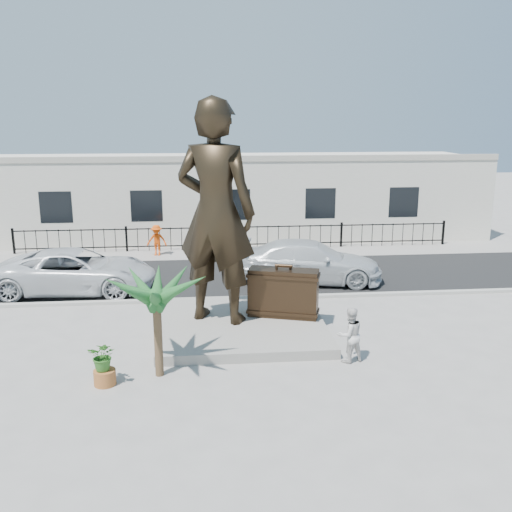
# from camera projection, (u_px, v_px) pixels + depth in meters

# --- Properties ---
(ground) EXTENTS (100.00, 100.00, 0.00)m
(ground) POSITION_uv_depth(u_px,v_px,m) (262.00, 347.00, 16.91)
(ground) COLOR #9E9991
(ground) RESTS_ON ground
(street) EXTENTS (40.00, 7.00, 0.01)m
(street) POSITION_uv_depth(u_px,v_px,m) (243.00, 274.00, 24.64)
(street) COLOR black
(street) RESTS_ON ground
(curb) EXTENTS (40.00, 0.25, 0.12)m
(curb) POSITION_uv_depth(u_px,v_px,m) (250.00, 298.00, 21.24)
(curb) COLOR #A5A399
(curb) RESTS_ON ground
(far_sidewalk) EXTENTS (40.00, 2.50, 0.02)m
(far_sidewalk) POSITION_uv_depth(u_px,v_px,m) (237.00, 253.00, 28.50)
(far_sidewalk) COLOR #9E9991
(far_sidewalk) RESTS_ON ground
(plinth) EXTENTS (5.20, 5.20, 0.30)m
(plinth) POSITION_uv_depth(u_px,v_px,m) (242.00, 325.00, 18.28)
(plinth) COLOR gray
(plinth) RESTS_ON ground
(fence) EXTENTS (22.00, 0.10, 1.20)m
(fence) POSITION_uv_depth(u_px,v_px,m) (236.00, 238.00, 29.13)
(fence) COLOR black
(fence) RESTS_ON ground
(building) EXTENTS (28.00, 7.00, 4.40)m
(building) POSITION_uv_depth(u_px,v_px,m) (231.00, 195.00, 32.81)
(building) COLOR silver
(building) RESTS_ON ground
(statue) EXTENTS (3.00, 2.56, 6.96)m
(statue) POSITION_uv_depth(u_px,v_px,m) (216.00, 212.00, 17.56)
(statue) COLOR black
(statue) RESTS_ON plinth
(suitcase) EXTENTS (2.35, 1.34, 1.58)m
(suitcase) POSITION_uv_depth(u_px,v_px,m) (283.00, 293.00, 18.50)
(suitcase) COLOR black
(suitcase) RESTS_ON plinth
(tourist) EXTENTS (0.91, 0.80, 1.58)m
(tourist) POSITION_uv_depth(u_px,v_px,m) (350.00, 335.00, 15.76)
(tourist) COLOR silver
(tourist) RESTS_ON ground
(car_white) EXTENTS (6.17, 3.11, 1.67)m
(car_white) POSITION_uv_depth(u_px,v_px,m) (76.00, 271.00, 21.99)
(car_white) COLOR silver
(car_white) RESTS_ON street
(car_silver) EXTENTS (6.16, 3.38, 1.69)m
(car_silver) POSITION_uv_depth(u_px,v_px,m) (310.00, 262.00, 23.36)
(car_silver) COLOR silver
(car_silver) RESTS_ON street
(worker) EXTENTS (1.04, 0.70, 1.51)m
(worker) POSITION_uv_depth(u_px,v_px,m) (157.00, 240.00, 27.74)
(worker) COLOR #E54A0C
(worker) RESTS_ON far_sidewalk
(palm_tree) EXTENTS (1.80, 1.80, 3.20)m
(palm_tree) POSITION_uv_depth(u_px,v_px,m) (160.00, 375.00, 15.10)
(palm_tree) COLOR #1D5122
(palm_tree) RESTS_ON ground
(planter) EXTENTS (0.56, 0.56, 0.40)m
(planter) POSITION_uv_depth(u_px,v_px,m) (105.00, 377.00, 14.52)
(planter) COLOR #9A5729
(planter) RESTS_ON ground
(shrub) EXTENTS (0.81, 0.74, 0.78)m
(shrub) POSITION_uv_depth(u_px,v_px,m) (103.00, 356.00, 14.38)
(shrub) COLOR #2D6420
(shrub) RESTS_ON planter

